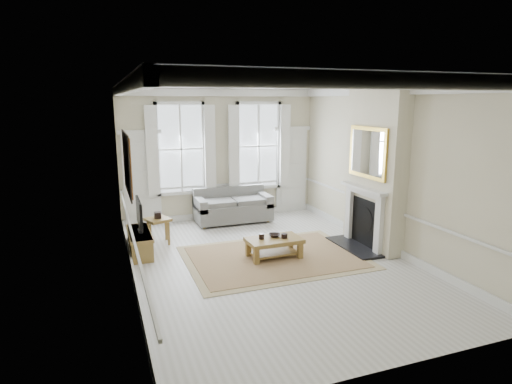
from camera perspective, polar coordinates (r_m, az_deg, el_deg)
name	(u,v)px	position (r m, az deg, el deg)	size (l,w,h in m)	color
floor	(271,263)	(8.45, 2.02, -9.45)	(7.20, 7.20, 0.00)	#B7B5AD
ceiling	(272,83)	(7.86, 2.20, 14.26)	(7.20, 7.20, 0.00)	white
back_wall	(220,155)	(11.36, -4.77, 4.96)	(5.20, 5.20, 0.00)	beige
left_wall	(127,187)	(7.42, -16.84, 0.69)	(7.20, 7.20, 0.00)	beige
right_wall	(388,170)	(9.27, 17.19, 2.86)	(7.20, 7.20, 0.00)	beige
window_left	(181,149)	(11.06, -9.99, 5.67)	(1.26, 0.20, 2.20)	#B2BCC6
window_right	(258,146)	(11.61, 0.31, 6.15)	(1.26, 0.20, 2.20)	#B2BCC6
door_left	(142,180)	(11.05, -14.97, 1.51)	(0.90, 0.08, 2.30)	silver
door_right	(291,171)	(12.10, 4.74, 2.77)	(0.90, 0.08, 2.30)	silver
painting	(127,163)	(7.66, -16.84, 3.69)	(0.05, 1.66, 1.06)	#A45E1C
chimney_breast	(375,169)	(9.32, 15.59, 3.00)	(0.35, 1.70, 3.38)	beige
hearth	(354,247)	(9.49, 12.91, -7.14)	(0.55, 1.50, 0.05)	black
fireplace	(363,214)	(9.39, 14.14, -2.89)	(0.21, 1.45, 1.33)	silver
mirror	(367,153)	(9.16, 14.61, 5.11)	(0.06, 1.26, 1.06)	gold
sofa	(232,208)	(11.19, -3.19, -2.08)	(1.94, 0.94, 0.88)	slate
side_table	(158,223)	(9.66, -12.94, -4.07)	(0.60, 0.60, 0.57)	brown
rug	(274,257)	(8.72, 2.40, -8.68)	(3.50, 2.60, 0.02)	#93744B
coffee_table	(274,242)	(8.61, 2.42, -6.70)	(1.11, 0.67, 0.41)	brown
ceramic_pot_a	(262,236)	(8.52, 0.74, -5.94)	(0.11, 0.11, 0.11)	black
ceramic_pot_b	(284,236)	(8.60, 3.80, -5.86)	(0.13, 0.13, 0.09)	black
bowl	(275,235)	(8.68, 2.48, -5.79)	(0.24, 0.24, 0.06)	black
tv_stand	(140,243)	(9.21, -15.22, -6.52)	(0.41, 1.28, 0.46)	brown
tv	(139,213)	(9.04, -15.30, -2.75)	(0.08, 0.90, 0.68)	black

